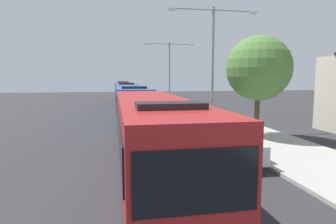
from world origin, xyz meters
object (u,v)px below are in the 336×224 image
(white_suv, at_px, (225,137))
(streetlamp_mid, at_px, (213,55))
(bus_middle, at_px, (125,94))
(streetlamp_far, at_px, (169,67))
(roadside_tree, at_px, (259,68))
(bus_lead, at_px, (152,134))
(bus_second_in_line, at_px, (132,103))
(bus_fourth_in_line, at_px, (122,90))

(white_suv, bearing_deg, streetlamp_mid, 76.09)
(bus_middle, bearing_deg, streetlamp_far, -20.96)
(streetlamp_mid, xyz_separation_m, roadside_tree, (1.99, -2.83, -0.96))
(white_suv, xyz_separation_m, streetlamp_mid, (1.70, 6.86, 4.33))
(bus_lead, xyz_separation_m, bus_middle, (-0.00, 26.91, -0.00))
(bus_lead, bearing_deg, streetlamp_far, 77.74)
(bus_second_in_line, xyz_separation_m, bus_middle, (0.00, 13.43, 0.00))
(bus_lead, relative_size, bus_fourth_in_line, 1.01)
(white_suv, relative_size, streetlamp_far, 0.62)
(streetlamp_mid, height_order, streetlamp_far, streetlamp_mid)
(bus_second_in_line, distance_m, roadside_tree, 10.94)
(bus_lead, relative_size, roadside_tree, 1.96)
(bus_second_in_line, bearing_deg, streetlamp_mid, -41.48)
(streetlamp_mid, xyz_separation_m, streetlamp_far, (-0.00, 16.14, -0.27))
(bus_middle, height_order, streetlamp_far, streetlamp_far)
(bus_second_in_line, height_order, streetlamp_mid, streetlamp_mid)
(bus_middle, relative_size, bus_fourth_in_line, 0.97)
(bus_lead, bearing_deg, bus_fourth_in_line, 90.00)
(bus_second_in_line, bearing_deg, bus_fourth_in_line, 90.00)
(white_suv, bearing_deg, bus_lead, -153.62)
(streetlamp_mid, distance_m, roadside_tree, 3.59)
(roadside_tree, bearing_deg, streetlamp_mid, 125.19)
(streetlamp_far, bearing_deg, bus_second_in_line, -115.40)
(bus_second_in_line, height_order, white_suv, bus_second_in_line)
(streetlamp_mid, bearing_deg, bus_fourth_in_line, 99.66)
(bus_second_in_line, distance_m, streetlamp_mid, 8.09)
(bus_lead, distance_m, roadside_tree, 9.82)
(bus_middle, distance_m, roadside_tree, 22.46)
(bus_middle, bearing_deg, bus_lead, -90.00)
(streetlamp_far, distance_m, roadside_tree, 19.08)
(bus_second_in_line, height_order, bus_middle, same)
(bus_middle, xyz_separation_m, streetlamp_mid, (5.40, -18.21, 3.67))
(bus_second_in_line, relative_size, bus_fourth_in_line, 0.96)
(bus_fourth_in_line, xyz_separation_m, white_suv, (3.70, -38.56, -0.66))
(bus_fourth_in_line, distance_m, streetlamp_mid, 32.36)
(bus_middle, distance_m, bus_fourth_in_line, 13.49)
(bus_lead, xyz_separation_m, streetlamp_mid, (5.40, 8.70, 3.67))
(streetlamp_far, bearing_deg, bus_fourth_in_line, 109.13)
(white_suv, height_order, streetlamp_far, streetlamp_far)
(bus_fourth_in_line, distance_m, streetlamp_far, 16.82)
(bus_middle, distance_m, streetlamp_mid, 19.34)
(bus_lead, height_order, streetlamp_mid, streetlamp_mid)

